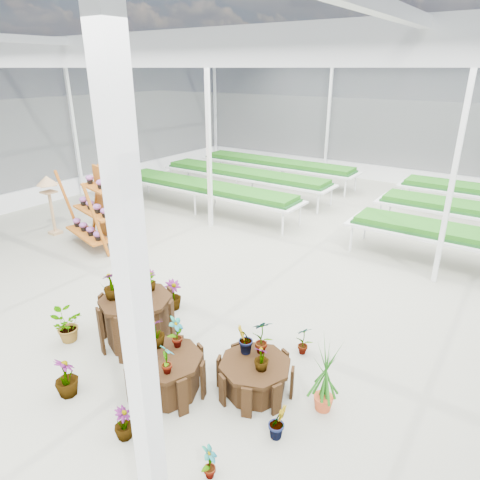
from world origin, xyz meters
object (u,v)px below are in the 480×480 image
Objects in this scene: plinth_tall at (137,320)px; plinth_mid at (166,374)px; bird_table at (51,205)px; plinth_low at (255,377)px; shelf_rack at (96,210)px.

plinth_tall is 1.35m from plinth_mid.
plinth_mid is at bearing -46.41° from bird_table.
plinth_tall is 2.21m from plinth_low.
plinth_low is 0.55× the size of shelf_rack.
plinth_tall is at bearing -16.58° from shelf_rack.
bird_table is (-6.76, 2.75, 0.53)m from plinth_mid.
plinth_tall reaches higher than plinth_mid.
shelf_rack is at bearing 149.16° from plinth_tall.
shelf_rack is 1.67m from bird_table.
shelf_rack is 1.17× the size of bird_table.
bird_table reaches higher than plinth_mid.
shelf_rack is at bearing 150.13° from plinth_mid.
shelf_rack reaches higher than plinth_tall.
plinth_low is 0.64× the size of bird_table.
shelf_rack reaches higher than bird_table.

